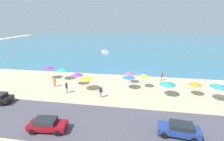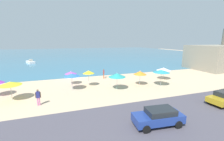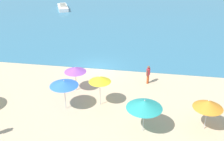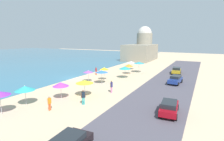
% 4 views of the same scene
% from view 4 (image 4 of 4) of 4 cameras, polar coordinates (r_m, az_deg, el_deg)
% --- Properties ---
extents(ground_plane, '(160.00, 160.00, 0.00)m').
position_cam_4_polar(ground_plane, '(35.97, -12.62, -2.52)').
color(ground_plane, '#CEB18F').
extents(coastal_road, '(80.00, 8.00, 0.06)m').
position_cam_4_polar(coastal_road, '(28.07, 16.72, -6.28)').
color(coastal_road, '#4D4954').
rests_on(coastal_road, ground_plane).
extents(beach_umbrella_1, '(2.32, 2.32, 2.41)m').
position_cam_4_polar(beach_umbrella_1, '(23.22, -26.57, -5.19)').
color(beach_umbrella_1, '#B2B2B7').
rests_on(beach_umbrella_1, ground_plane).
extents(beach_umbrella_2, '(1.85, 1.85, 2.20)m').
position_cam_4_polar(beach_umbrella_2, '(32.27, -7.78, -0.32)').
color(beach_umbrella_2, '#B2B2B7').
rests_on(beach_umbrella_2, ground_plane).
extents(beach_umbrella_3, '(2.41, 2.41, 2.46)m').
position_cam_4_polar(beach_umbrella_3, '(35.09, 4.25, 0.92)').
color(beach_umbrella_3, '#B2B2B7').
rests_on(beach_umbrella_3, ground_plane).
extents(beach_umbrella_4, '(2.49, 2.49, 2.21)m').
position_cam_4_polar(beach_umbrella_4, '(45.12, 6.27, 2.70)').
color(beach_umbrella_4, '#B2B2B7').
rests_on(beach_umbrella_4, ground_plane).
extents(beach_umbrella_5, '(2.00, 2.00, 2.32)m').
position_cam_4_polar(beach_umbrella_5, '(39.24, 5.49, 1.69)').
color(beach_umbrella_5, '#B2B2B7').
rests_on(beach_umbrella_5, ground_plane).
extents(beach_umbrella_6, '(2.42, 2.42, 2.34)m').
position_cam_4_polar(beach_umbrella_6, '(24.18, -8.97, -3.64)').
color(beach_umbrella_6, '#B2B2B7').
rests_on(beach_umbrella_6, ground_plane).
extents(beach_umbrella_7, '(2.48, 2.48, 2.59)m').
position_cam_4_polar(beach_umbrella_7, '(41.31, 8.84, 2.53)').
color(beach_umbrella_7, '#B2B2B7').
rests_on(beach_umbrella_7, ground_plane).
extents(beach_umbrella_8, '(1.71, 1.71, 2.54)m').
position_cam_4_polar(beach_umbrella_8, '(33.21, -2.58, 0.63)').
color(beach_umbrella_8, '#B2B2B7').
rests_on(beach_umbrella_8, ground_plane).
extents(beach_umbrella_9, '(2.15, 2.15, 2.46)m').
position_cam_4_polar(beach_umbrella_9, '(30.62, -3.39, -0.31)').
color(beach_umbrella_9, '#B2B2B7').
rests_on(beach_umbrella_9, ground_plane).
extents(beach_umbrella_10, '(2.10, 2.10, 2.30)m').
position_cam_4_polar(beach_umbrella_10, '(23.93, -16.40, -4.34)').
color(beach_umbrella_10, '#B2B2B7').
rests_on(beach_umbrella_10, ground_plane).
extents(bather_0, '(0.57, 0.23, 1.67)m').
position_cam_4_polar(bather_0, '(20.74, -19.77, -9.78)').
color(bather_0, '#F7582E').
rests_on(bather_0, ground_plane).
extents(bather_1, '(0.57, 0.22, 1.81)m').
position_cam_4_polar(bather_1, '(25.68, -0.18, -5.08)').
color(bather_1, '#CE6DA4').
rests_on(bather_1, ground_plane).
extents(bather_2, '(0.33, 0.54, 1.72)m').
position_cam_4_polar(bather_2, '(38.53, -5.21, 0.00)').
color(bather_2, '#D15021').
rests_on(bather_2, ground_plane).
extents(bather_3, '(0.46, 0.40, 1.82)m').
position_cam_4_polar(bather_3, '(21.45, -9.36, -8.34)').
color(bather_3, teal).
rests_on(bather_3, ground_plane).
extents(parked_car_0, '(4.21, 2.24, 1.41)m').
position_cam_4_polar(parked_car_0, '(42.10, 20.29, 0.06)').
color(parked_car_0, '#AE8C1D').
rests_on(parked_car_0, coastal_road).
extents(parked_car_1, '(4.19, 2.10, 1.43)m').
position_cam_4_polar(parked_car_1, '(32.65, 20.00, -2.72)').
color(parked_car_1, navy).
rests_on(parked_car_1, coastal_road).
extents(parked_car_2, '(4.09, 2.07, 1.40)m').
position_cam_4_polar(parked_car_2, '(19.58, 18.16, -11.28)').
color(parked_car_2, maroon).
rests_on(parked_car_2, coastal_road).
extents(harbor_fortress, '(15.09, 9.37, 12.58)m').
position_cam_4_polar(harbor_fortress, '(67.33, 9.74, 7.12)').
color(harbor_fortress, gray).
rests_on(harbor_fortress, ground_plane).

